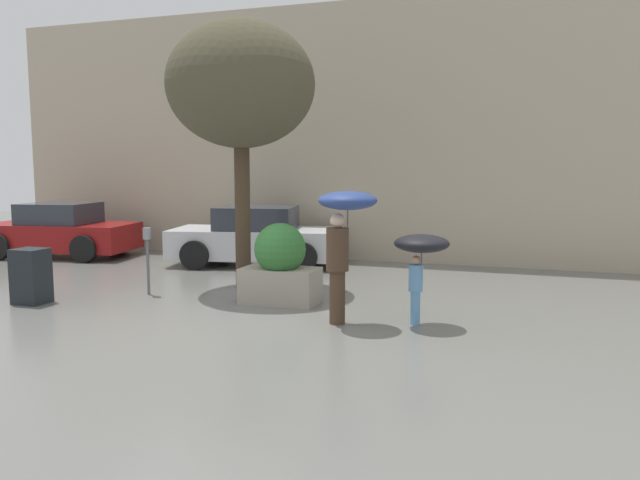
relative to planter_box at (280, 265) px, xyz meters
The scene contains 10 objects.
ground_plane 1.68m from the planter_box, 110.45° to the right, with size 40.00×40.00×0.00m, color slate.
building_facade 5.59m from the planter_box, 96.20° to the left, with size 18.00×0.30×6.00m.
planter_box is the anchor object (origin of this frame).
person_adult 1.87m from the planter_box, 35.65° to the right, with size 0.82×0.82×1.89m.
person_child 2.56m from the planter_box, 16.36° to the right, with size 0.77×0.77×1.29m.
parked_car_near 4.05m from the planter_box, 119.85° to the left, with size 4.07×2.44×1.32m.
parked_car_far 7.84m from the planter_box, 156.29° to the left, with size 3.81×2.30×1.32m.
street_tree 3.37m from the planter_box, 139.49° to the left, with size 2.65×2.65×4.81m.
parking_meter 2.45m from the planter_box, behind, with size 0.14×0.14×1.17m.
newspaper_box 4.08m from the planter_box, 160.89° to the right, with size 0.50×0.44×0.90m.
Camera 1 is at (4.40, -7.84, 2.25)m, focal length 35.00 mm.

